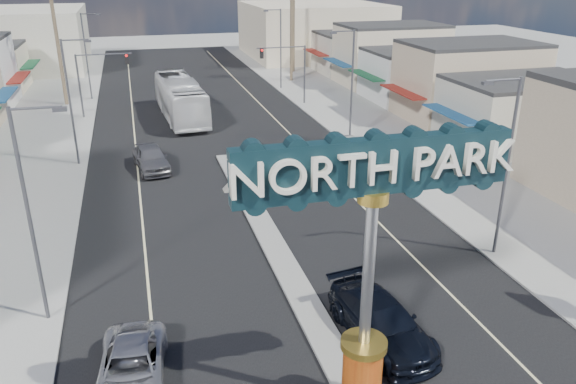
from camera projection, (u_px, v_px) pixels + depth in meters
ground at (223, 153)px, 43.75m from camera, size 160.00×160.00×0.00m
road at (223, 153)px, 43.75m from camera, size 20.00×120.00×0.01m
median_island at (273, 243)px, 29.46m from camera, size 1.30×30.00×0.16m
sidewalk_left at (29, 168)px, 40.24m from camera, size 8.00×120.00×0.12m
sidewalk_right at (387, 138)px, 47.22m from camera, size 8.00×120.00×0.12m
storefront_row_right at (423, 71)px, 60.18m from camera, size 12.00×42.00×6.00m
backdrop_far_left at (8, 40)px, 76.88m from camera, size 20.00×20.00×8.00m
backdrop_far_right at (313, 30)px, 87.84m from camera, size 20.00×20.00×8.00m
gateway_sign at (370, 248)px, 16.53m from camera, size 8.20×1.50×9.15m
traffic_signal_left at (98, 72)px, 52.32m from camera, size 5.09×0.45×6.00m
traffic_signal_right at (288, 64)px, 56.90m from camera, size 5.09×0.45×6.00m
streetlight_l_near at (32, 208)px, 21.41m from camera, size 2.03×0.22×9.00m
streetlight_l_mid at (72, 97)px, 39.24m from camera, size 2.03×0.22×9.00m
streetlight_l_far at (87, 52)px, 58.85m from camera, size 2.03×0.22×9.00m
streetlight_r_near at (505, 160)px, 26.60m from camera, size 2.03×0.22×9.00m
streetlight_r_mid at (350, 81)px, 44.43m from camera, size 2.03×0.22×9.00m
streetlight_r_far at (279, 45)px, 64.05m from camera, size 2.03×0.22×9.00m
suv_left at (131, 368)px, 19.48m from camera, size 2.77×5.16×1.38m
suv_right at (381, 321)px, 21.79m from camera, size 3.10×6.02×1.67m
car_parked_left at (151, 158)px, 39.90m from camera, size 2.78×5.46×1.78m
car_parked_right at (347, 148)px, 42.61m from camera, size 1.91×4.50×1.44m
city_bus at (180, 99)px, 52.90m from camera, size 3.93×13.65×3.76m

